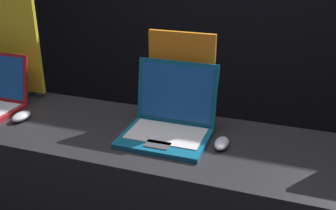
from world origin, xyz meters
name	(u,v)px	position (x,y,z in m)	size (l,w,h in m)	color
mouse_front	(21,116)	(-0.70, 0.22, 0.90)	(0.06, 0.11, 0.04)	#B2B2B7
promo_stand_front	(11,46)	(-0.93, 0.50, 1.14)	(0.35, 0.07, 0.54)	black
laptop_middle	(169,120)	(-0.01, 0.32, 0.95)	(0.36, 0.32, 0.29)	#0F5170
mouse_middle	(222,143)	(0.23, 0.28, 0.90)	(0.06, 0.11, 0.03)	#B2B2B7
promo_stand_middle	(181,79)	(-0.01, 0.48, 1.07)	(0.30, 0.07, 0.41)	black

